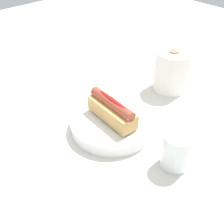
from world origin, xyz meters
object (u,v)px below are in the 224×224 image
paper_towel_roll (172,71)px  water_glass (176,152)px  serving_bowl (112,123)px  hotdog_front (112,110)px

paper_towel_roll → water_glass: bearing=-50.2°
serving_bowl → water_glass: size_ratio=2.50×
serving_bowl → hotdog_front: bearing=90.0°
hotdog_front → paper_towel_roll: 0.28m
hotdog_front → water_glass: hotdog_front is taller
serving_bowl → hotdog_front: 0.04m
serving_bowl → hotdog_front: hotdog_front is taller
water_glass → paper_towel_roll: size_ratio=0.67×
hotdog_front → water_glass: (0.19, 0.02, -0.03)m
water_glass → paper_towel_roll: (-0.21, 0.26, 0.03)m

